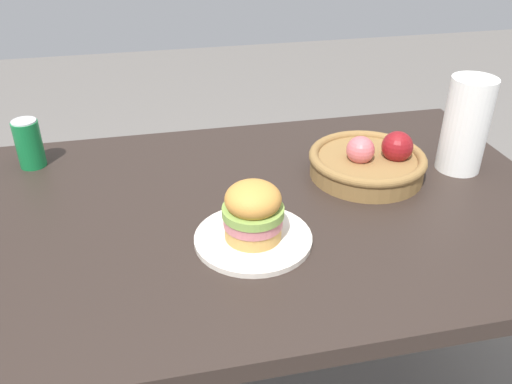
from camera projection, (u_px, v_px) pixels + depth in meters
The scene contains 6 objects.
dining_table at pixel (260, 241), 1.28m from camera, with size 1.40×0.90×0.75m.
plate at pixel (253, 238), 1.10m from camera, with size 0.24×0.24×0.01m, color silver.
sandwich at pixel (253, 211), 1.07m from camera, with size 0.13×0.13×0.12m.
soda_can at pixel (29, 144), 1.36m from camera, with size 0.07×0.07×0.13m.
fruit_basket at pixel (368, 162), 1.33m from camera, with size 0.29×0.29×0.12m.
paper_towel_roll at pixel (466, 125), 1.32m from camera, with size 0.11×0.11×0.24m, color white.
Camera 1 is at (-0.23, -1.01, 1.40)m, focal length 37.59 mm.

